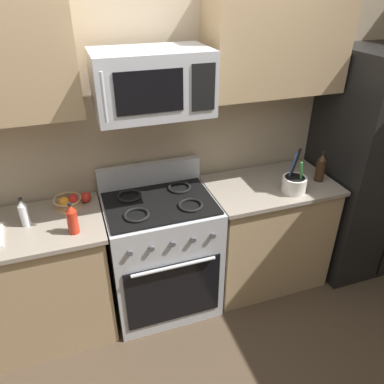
# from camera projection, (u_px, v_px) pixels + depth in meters

# --- Properties ---
(ground_plane) EXTENTS (16.00, 16.00, 0.00)m
(ground_plane) POSITION_uv_depth(u_px,v_px,m) (192.00, 375.00, 2.43)
(ground_plane) COLOR #473828
(wall_back) EXTENTS (8.00, 0.10, 2.60)m
(wall_back) POSITION_uv_depth(u_px,v_px,m) (144.00, 131.00, 2.66)
(wall_back) COLOR tan
(wall_back) RESTS_ON ground
(counter_left) EXTENTS (1.03, 0.60, 0.91)m
(counter_left) POSITION_uv_depth(u_px,v_px,m) (33.00, 283.00, 2.53)
(counter_left) COLOR tan
(counter_left) RESTS_ON ground
(range_oven) EXTENTS (0.76, 0.65, 1.09)m
(range_oven) POSITION_uv_depth(u_px,v_px,m) (162.00, 253.00, 2.77)
(range_oven) COLOR #B2B5BA
(range_oven) RESTS_ON ground
(counter_right) EXTENTS (0.95, 0.60, 0.91)m
(counter_right) POSITION_uv_depth(u_px,v_px,m) (265.00, 233.00, 3.02)
(counter_right) COLOR tan
(counter_right) RESTS_ON ground
(refrigerator) EXTENTS (0.85, 0.71, 1.83)m
(refrigerator) POSITION_uv_depth(u_px,v_px,m) (373.00, 166.00, 3.04)
(refrigerator) COLOR black
(refrigerator) RESTS_ON ground
(microwave) EXTENTS (0.68, 0.44, 0.37)m
(microwave) POSITION_uv_depth(u_px,v_px,m) (152.00, 83.00, 2.17)
(microwave) COLOR #B2B5BA
(upper_cabinets_right) EXTENTS (0.94, 0.34, 0.65)m
(upper_cabinets_right) POSITION_uv_depth(u_px,v_px,m) (276.00, 43.00, 2.44)
(upper_cabinets_right) COLOR tan
(utensil_crock) EXTENTS (0.17, 0.17, 0.32)m
(utensil_crock) POSITION_uv_depth(u_px,v_px,m) (294.00, 183.00, 2.66)
(utensil_crock) COLOR white
(utensil_crock) RESTS_ON counter_right
(fruit_basket) EXTENTS (0.19, 0.19, 0.09)m
(fruit_basket) POSITION_uv_depth(u_px,v_px,m) (68.00, 202.00, 2.49)
(fruit_basket) COLOR tan
(fruit_basket) RESTS_ON counter_left
(apple_loose) EXTENTS (0.07, 0.07, 0.07)m
(apple_loose) POSITION_uv_depth(u_px,v_px,m) (86.00, 197.00, 2.55)
(apple_loose) COLOR red
(apple_loose) RESTS_ON counter_left
(bottle_hot_sauce) EXTENTS (0.06, 0.06, 0.21)m
(bottle_hot_sauce) POSITION_uv_depth(u_px,v_px,m) (72.00, 219.00, 2.22)
(bottle_hot_sauce) COLOR red
(bottle_hot_sauce) RESTS_ON counter_left
(bottle_soy) EXTENTS (0.07, 0.07, 0.23)m
(bottle_soy) POSITION_uv_depth(u_px,v_px,m) (321.00, 168.00, 2.79)
(bottle_soy) COLOR #382314
(bottle_soy) RESTS_ON counter_right
(bottle_vinegar) EXTENTS (0.05, 0.05, 0.20)m
(bottle_vinegar) POSITION_uv_depth(u_px,v_px,m) (24.00, 213.00, 2.29)
(bottle_vinegar) COLOR silver
(bottle_vinegar) RESTS_ON counter_left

